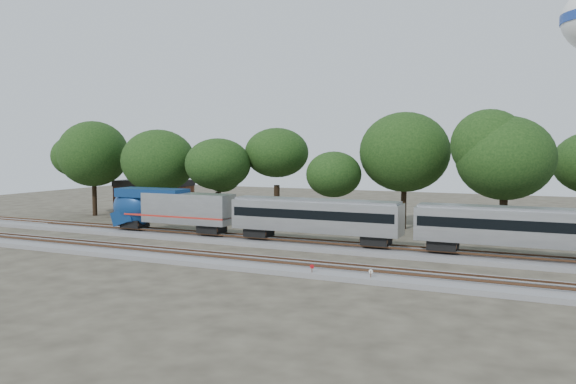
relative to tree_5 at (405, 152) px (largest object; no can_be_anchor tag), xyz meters
name	(u,v)px	position (x,y,z in m)	size (l,w,h in m)	color
ground	(269,257)	(-7.16, -22.12, -9.20)	(160.00, 160.00, 0.00)	#383328
track_far	(295,244)	(-7.16, -16.12, -8.99)	(160.00, 5.00, 0.73)	slate
track_near	(247,263)	(-7.16, -26.12, -8.99)	(160.00, 5.00, 0.73)	slate
switch_stand_red	(312,269)	(-0.56, -28.15, -8.56)	(0.31, 0.11, 1.00)	#512D19
switch_stand_white	(371,274)	(3.90, -27.91, -8.57)	(0.31, 0.06, 0.99)	#512D19
switch_lever	(328,275)	(0.49, -27.44, -9.05)	(0.50, 0.30, 0.30)	#512D19
brick_building	(154,196)	(-38.57, 2.37, -6.76)	(10.29, 7.40, 4.85)	brown
tree_0	(93,154)	(-43.46, -4.95, -0.35)	(9.01, 9.01, 12.71)	black
tree_1	(158,161)	(-32.37, -4.70, -1.28)	(8.07, 8.07, 11.38)	black
tree_2	(218,164)	(-22.48, -5.50, -1.56)	(7.79, 7.79, 10.98)	black
tree_3	(277,153)	(-16.34, -1.02, -0.13)	(9.24, 9.24, 13.02)	black
tree_4	(334,175)	(-7.68, -3.43, -2.67)	(6.66, 6.66, 9.39)	black
tree_5	(405,152)	(0.00, 0.00, 0.00)	(9.37, 9.37, 13.20)	black
tree_6	(505,158)	(11.46, -5.20, -0.55)	(8.81, 8.81, 12.42)	black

